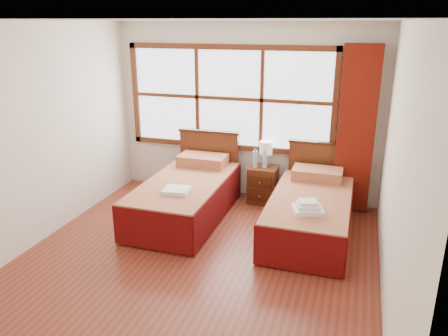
% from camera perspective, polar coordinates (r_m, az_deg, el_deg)
% --- Properties ---
extents(floor, '(4.50, 4.50, 0.00)m').
position_cam_1_polar(floor, '(5.02, -4.10, -12.45)').
color(floor, maroon).
rests_on(floor, ground).
extents(ceiling, '(4.50, 4.50, 0.00)m').
position_cam_1_polar(ceiling, '(4.30, -4.93, 18.71)').
color(ceiling, white).
rests_on(ceiling, wall_back).
extents(wall_back, '(4.00, 0.00, 4.00)m').
position_cam_1_polar(wall_back, '(6.57, 2.86, 7.30)').
color(wall_back, silver).
rests_on(wall_back, floor).
extents(wall_left, '(0.00, 4.50, 4.50)m').
position_cam_1_polar(wall_left, '(5.54, -24.11, 3.53)').
color(wall_left, silver).
rests_on(wall_left, floor).
extents(wall_right, '(0.00, 4.50, 4.50)m').
position_cam_1_polar(wall_right, '(4.21, 21.72, -0.59)').
color(wall_right, silver).
rests_on(wall_right, floor).
extents(window, '(3.16, 0.06, 1.56)m').
position_cam_1_polar(window, '(6.57, 0.66, 9.08)').
color(window, white).
rests_on(window, wall_back).
extents(curtain, '(0.50, 0.16, 2.30)m').
position_cam_1_polar(curtain, '(6.26, 16.86, 4.72)').
color(curtain, maroon).
rests_on(curtain, wall_back).
extents(bed_left, '(1.04, 2.06, 1.01)m').
position_cam_1_polar(bed_left, '(6.07, -4.89, -3.54)').
color(bed_left, '#381A0B').
rests_on(bed_left, floor).
extents(bed_right, '(0.99, 2.01, 0.96)m').
position_cam_1_polar(bed_right, '(5.69, 11.22, -5.54)').
color(bed_right, '#381A0B').
rests_on(bed_right, floor).
extents(nightstand, '(0.41, 0.41, 0.55)m').
position_cam_1_polar(nightstand, '(6.54, 5.07, -2.17)').
color(nightstand, '#562712').
rests_on(nightstand, floor).
extents(towels_left, '(0.35, 0.32, 0.05)m').
position_cam_1_polar(towels_left, '(5.55, -6.23, -2.90)').
color(towels_left, white).
rests_on(towels_left, bed_left).
extents(towels_right, '(0.41, 0.38, 0.14)m').
position_cam_1_polar(towels_right, '(5.10, 10.90, -5.08)').
color(towels_right, white).
rests_on(towels_right, bed_right).
extents(lamp, '(0.19, 0.19, 0.37)m').
position_cam_1_polar(lamp, '(6.44, 5.50, 2.54)').
color(lamp, gold).
rests_on(lamp, nightstand).
extents(bottle_near, '(0.07, 0.07, 0.28)m').
position_cam_1_polar(bottle_near, '(6.40, 4.10, 1.19)').
color(bottle_near, '#A8BFD8').
rests_on(bottle_near, nightstand).
extents(bottle_far, '(0.07, 0.07, 0.26)m').
position_cam_1_polar(bottle_far, '(6.41, 5.34, 1.09)').
color(bottle_far, '#A8BFD8').
rests_on(bottle_far, nightstand).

